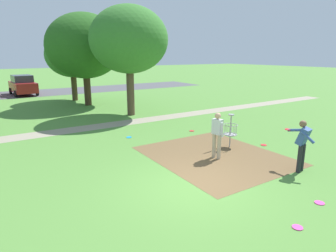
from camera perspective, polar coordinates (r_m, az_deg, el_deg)
The scene contains 17 objects.
ground_plane at distance 8.58m, azimuth 5.12°, elevation -11.89°, with size 160.00×160.00×0.00m, color #518438.
dirt_tee_pad at distance 11.11m, azimuth 9.23°, elevation -5.80°, with size 4.45×5.22×0.01m, color brown.
disc_golf_basket at distance 11.98m, azimuth 12.04°, elevation -0.70°, with size 0.98×0.58×1.39m.
player_foreground_watching at distance 10.59m, azimuth 9.72°, elevation -1.35°, with size 0.43×0.49×1.71m.
player_throwing at distance 10.20m, azimuth 25.05°, elevation -3.00°, with size 0.43×1.16×1.71m.
frisbee_near_basket at distance 7.35m, azimuth 24.27°, elevation -17.84°, with size 0.24×0.24×0.02m, color #E53D99.
frisbee_by_tee at distance 13.42m, azimuth -7.75°, elevation -2.23°, with size 0.25×0.25×0.02m, color #1E93DB.
frisbee_mid_grass at distance 14.44m, azimuth 4.72°, elevation -0.97°, with size 0.24×0.24×0.02m, color red.
frisbee_far_left at distance 8.64m, azimuth 27.81°, elevation -13.31°, with size 0.25×0.25×0.02m, color #E53D99.
frisbee_far_right at distance 13.96m, azimuth 9.97°, elevation -1.67°, with size 0.22×0.22×0.02m, color white.
frisbee_scattered_a at distance 12.84m, azimuth 18.44°, elevation -3.59°, with size 0.25×0.25×0.02m, color red.
tree_near_right at distance 18.04m, azimuth -7.76°, elevation 16.52°, with size 4.69×4.69×6.57m.
tree_mid_left at distance 24.97m, azimuth -18.52°, elevation 13.17°, with size 4.16×4.16×5.44m.
tree_mid_center at distance 22.34m, azimuth -16.22°, elevation 14.95°, with size 5.45×5.45×6.62m.
parking_lot_strip at distance 31.51m, azimuth -23.92°, elevation 6.05°, with size 36.00×6.00×0.01m, color #4C4C51.
parked_car_center_left at distance 30.43m, azimuth -26.83°, elevation 7.25°, with size 2.21×4.32×1.84m.
gravel_path at distance 15.72m, azimuth -14.06°, elevation -0.14°, with size 40.00×1.22×0.00m, color gray.
Camera 1 is at (-4.78, -6.05, 3.75)m, focal length 30.77 mm.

